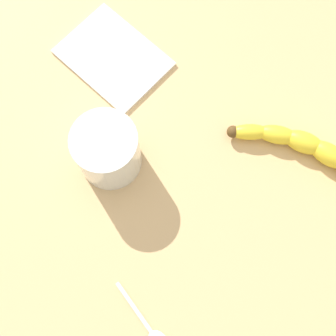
# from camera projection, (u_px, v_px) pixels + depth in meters

# --- Properties ---
(wooden_tabletop) EXTENTS (1.20, 1.20, 0.03)m
(wooden_tabletop) POSITION_uv_depth(u_px,v_px,m) (238.00, 168.00, 0.68)
(wooden_tabletop) COLOR tan
(wooden_tabletop) RESTS_ON ground
(banana) EXTENTS (0.17, 0.19, 0.03)m
(banana) POSITION_uv_depth(u_px,v_px,m) (314.00, 154.00, 0.65)
(banana) COLOR yellow
(banana) RESTS_ON wooden_tabletop
(smoothie_glass) EXTENTS (0.09, 0.09, 0.09)m
(smoothie_glass) POSITION_uv_depth(u_px,v_px,m) (108.00, 151.00, 0.62)
(smoothie_glass) COLOR silver
(smoothie_glass) RESTS_ON wooden_tabletop
(folded_napkin) EXTENTS (0.19, 0.18, 0.01)m
(folded_napkin) POSITION_uv_depth(u_px,v_px,m) (113.00, 58.00, 0.71)
(folded_napkin) COLOR white
(folded_napkin) RESTS_ON wooden_tabletop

